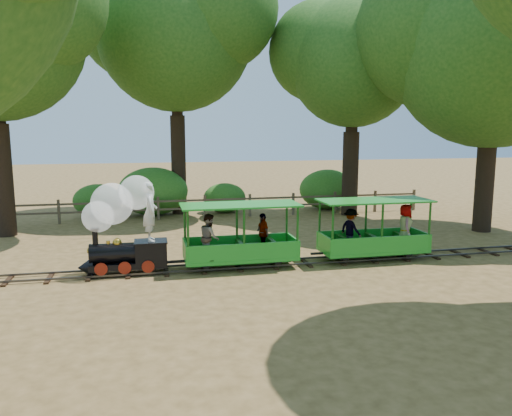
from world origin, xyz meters
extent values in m
plane|color=#A57D47|center=(0.00, 0.00, 0.00)|extent=(90.00, 90.00, 0.00)
cube|color=#3F3D3A|center=(0.00, -0.30, 0.08)|extent=(22.00, 0.05, 0.05)
cube|color=#3F3D3A|center=(0.00, 0.30, 0.08)|extent=(22.00, 0.05, 0.05)
cube|color=#382314|center=(0.00, 0.00, 0.03)|extent=(0.12, 1.00, 0.05)
cube|color=#382314|center=(-5.00, 0.00, 0.03)|extent=(0.12, 1.00, 0.05)
cube|color=#382314|center=(5.00, 0.00, 0.03)|extent=(0.12, 1.00, 0.05)
cube|color=black|center=(-3.98, 0.00, 0.27)|extent=(2.02, 0.64, 0.17)
cylinder|color=black|center=(-4.31, 0.00, 0.61)|extent=(1.29, 0.51, 0.51)
cylinder|color=black|center=(-4.81, 0.00, 1.06)|extent=(0.15, 0.15, 0.40)
sphere|color=gold|center=(-4.26, 0.00, 0.88)|extent=(0.24, 0.24, 0.24)
cylinder|color=gold|center=(-4.49, 0.00, 0.90)|extent=(0.09, 0.09, 0.09)
cube|color=black|center=(-3.39, 0.00, 0.60)|extent=(0.83, 0.64, 0.51)
cube|color=black|center=(-3.39, 0.00, 0.87)|extent=(0.87, 0.70, 0.04)
cone|color=black|center=(-5.09, 0.00, 0.25)|extent=(0.41, 0.59, 0.59)
cylinder|color=gold|center=(-4.98, 0.00, 0.70)|extent=(0.09, 0.13, 0.13)
cylinder|color=maroon|center=(-4.67, -0.33, 0.27)|extent=(0.33, 0.06, 0.33)
cylinder|color=maroon|center=(-4.67, 0.33, 0.27)|extent=(0.33, 0.06, 0.33)
cylinder|color=maroon|center=(-4.08, -0.33, 0.27)|extent=(0.33, 0.06, 0.33)
cylinder|color=maroon|center=(-4.08, 0.33, 0.27)|extent=(0.33, 0.06, 0.33)
cylinder|color=maroon|center=(-3.48, -0.33, 0.27)|extent=(0.33, 0.06, 0.33)
cylinder|color=maroon|center=(-3.48, 0.33, 0.27)|extent=(0.33, 0.06, 0.33)
sphere|color=white|center=(-4.72, 0.05, 1.59)|extent=(0.83, 0.83, 0.83)
sphere|color=white|center=(-4.35, 0.10, 1.91)|extent=(1.10, 1.10, 1.10)
sphere|color=white|center=(-3.71, 0.15, 2.19)|extent=(0.92, 0.92, 0.92)
imported|color=silver|center=(-3.38, -0.02, 1.69)|extent=(0.41, 0.60, 1.59)
cube|color=green|center=(-0.93, 0.00, 0.30)|extent=(3.14, 1.20, 0.09)
cube|color=#155312|center=(-0.93, 0.00, 0.19)|extent=(2.83, 0.46, 0.13)
cube|color=green|center=(-0.93, -0.56, 0.58)|extent=(3.14, 0.06, 0.46)
cube|color=green|center=(-0.93, 0.56, 0.58)|extent=(3.14, 0.06, 0.46)
cube|color=green|center=(-0.93, 0.00, 1.78)|extent=(3.28, 1.34, 0.05)
cylinder|color=#155312|center=(-2.43, -0.55, 1.04)|extent=(0.06, 0.06, 1.48)
cylinder|color=#155312|center=(-2.43, 0.55, 1.04)|extent=(0.06, 0.06, 1.48)
cylinder|color=#155312|center=(0.56, -0.55, 1.04)|extent=(0.06, 0.06, 1.48)
cylinder|color=#155312|center=(0.56, 0.55, 1.04)|extent=(0.06, 0.06, 1.48)
cube|color=#155312|center=(-1.87, 0.00, 0.53)|extent=(0.11, 1.02, 0.37)
cube|color=#155312|center=(-0.93, 0.00, 0.53)|extent=(0.11, 1.02, 0.37)
cube|color=#155312|center=(0.01, 0.00, 0.53)|extent=(0.11, 1.02, 0.37)
cylinder|color=black|center=(-1.94, -0.31, 0.23)|extent=(0.26, 0.06, 0.26)
cylinder|color=black|center=(-1.94, 0.31, 0.23)|extent=(0.26, 0.06, 0.26)
cylinder|color=black|center=(0.07, -0.31, 0.23)|extent=(0.26, 0.06, 0.26)
cylinder|color=black|center=(0.07, 0.31, 0.23)|extent=(0.26, 0.06, 0.26)
imported|color=gray|center=(-1.84, -0.30, 0.98)|extent=(0.52, 0.65, 1.27)
imported|color=gray|center=(-0.24, 0.23, 0.92)|extent=(0.40, 0.71, 1.14)
cube|color=green|center=(3.09, 0.00, 0.30)|extent=(3.14, 1.20, 0.09)
cube|color=#155312|center=(3.09, 0.00, 0.19)|extent=(2.83, 0.46, 0.13)
cube|color=green|center=(3.09, -0.56, 0.58)|extent=(3.14, 0.06, 0.46)
cube|color=green|center=(3.09, 0.56, 0.58)|extent=(3.14, 0.06, 0.46)
cube|color=green|center=(3.09, 0.00, 1.78)|extent=(3.28, 1.34, 0.05)
cylinder|color=#155312|center=(1.59, -0.55, 1.04)|extent=(0.06, 0.06, 1.48)
cylinder|color=#155312|center=(1.59, 0.55, 1.04)|extent=(0.06, 0.06, 1.48)
cylinder|color=#155312|center=(4.58, -0.55, 1.04)|extent=(0.06, 0.06, 1.48)
cylinder|color=#155312|center=(4.58, 0.55, 1.04)|extent=(0.06, 0.06, 1.48)
cube|color=#155312|center=(2.14, 0.00, 0.53)|extent=(0.11, 1.02, 0.37)
cube|color=#155312|center=(3.09, 0.00, 0.53)|extent=(0.11, 1.02, 0.37)
cube|color=#155312|center=(4.03, 0.00, 0.53)|extent=(0.11, 1.02, 0.37)
cylinder|color=black|center=(2.08, -0.31, 0.23)|extent=(0.26, 0.06, 0.26)
cylinder|color=black|center=(2.08, 0.31, 0.23)|extent=(0.26, 0.06, 0.26)
cylinder|color=black|center=(4.09, -0.31, 0.23)|extent=(0.26, 0.06, 0.26)
cylinder|color=black|center=(4.09, 0.31, 0.23)|extent=(0.26, 0.06, 0.26)
imported|color=gray|center=(2.43, 0.14, 0.94)|extent=(0.69, 0.87, 1.18)
imported|color=gray|center=(3.98, -0.23, 1.01)|extent=(0.61, 0.75, 1.32)
cylinder|color=#2D2116|center=(-8.50, 6.00, 2.02)|extent=(0.70, 0.70, 4.04)
cylinder|color=#2D2116|center=(-2.00, 9.50, 2.22)|extent=(0.66, 0.66, 4.45)
cylinder|color=#2D2116|center=(-2.00, 9.50, 5.72)|extent=(0.50, 0.50, 2.54)
sphere|color=#1F4F18|center=(-2.00, 9.50, 8.02)|extent=(6.87, 6.87, 6.87)
sphere|color=#1F4F18|center=(-0.28, 8.47, 8.88)|extent=(5.15, 5.15, 5.15)
sphere|color=#1F4F18|center=(-3.55, 10.70, 8.71)|extent=(5.50, 5.50, 5.50)
cylinder|color=#2D2116|center=(5.50, 7.50, 1.86)|extent=(0.72, 0.72, 3.72)
cylinder|color=#2D2116|center=(5.50, 7.50, 4.79)|extent=(0.54, 0.54, 2.13)
sphere|color=#1F4F18|center=(5.50, 7.50, 6.69)|extent=(5.57, 5.57, 5.57)
sphere|color=#1F4F18|center=(6.89, 6.66, 7.38)|extent=(4.18, 4.18, 4.18)
sphere|color=#1F4F18|center=(4.25, 8.48, 7.24)|extent=(4.46, 4.46, 4.46)
cylinder|color=#2D2116|center=(9.00, 3.00, 1.82)|extent=(0.68, 0.68, 3.63)
cylinder|color=#2D2116|center=(9.00, 3.00, 4.67)|extent=(0.51, 0.51, 2.08)
sphere|color=#1F4F18|center=(9.00, 3.00, 6.81)|extent=(7.35, 7.35, 7.35)
sphere|color=#1F4F18|center=(7.35, 4.29, 7.55)|extent=(5.88, 5.88, 5.88)
cube|color=brown|center=(-9.00, 8.00, 0.50)|extent=(0.10, 0.10, 1.00)
cube|color=brown|center=(-7.00, 8.00, 0.50)|extent=(0.10, 0.10, 1.00)
cube|color=brown|center=(-5.00, 8.00, 0.50)|extent=(0.10, 0.10, 1.00)
cube|color=brown|center=(-3.00, 8.00, 0.50)|extent=(0.10, 0.10, 1.00)
cube|color=brown|center=(-1.00, 8.00, 0.50)|extent=(0.10, 0.10, 1.00)
cube|color=brown|center=(1.00, 8.00, 0.50)|extent=(0.10, 0.10, 1.00)
cube|color=brown|center=(3.00, 8.00, 0.50)|extent=(0.10, 0.10, 1.00)
cube|color=brown|center=(5.00, 8.00, 0.50)|extent=(0.10, 0.10, 1.00)
cube|color=brown|center=(7.00, 8.00, 0.50)|extent=(0.10, 0.10, 1.00)
cube|color=brown|center=(9.00, 8.00, 0.50)|extent=(0.10, 0.10, 1.00)
cube|color=brown|center=(0.00, 8.00, 0.80)|extent=(18.00, 0.06, 0.08)
cube|color=brown|center=(0.00, 8.00, 0.45)|extent=(18.00, 0.06, 0.08)
ellipsoid|color=#2D6B1E|center=(-5.58, 9.30, 0.73)|extent=(2.11, 1.62, 1.46)
ellipsoid|color=#2D6B1E|center=(-3.17, 9.30, 1.08)|extent=(3.11, 2.40, 2.16)
ellipsoid|color=#2D6B1E|center=(0.07, 9.30, 0.69)|extent=(1.98, 1.52, 1.37)
ellipsoid|color=#2D6B1E|center=(5.12, 9.30, 0.96)|extent=(2.77, 2.13, 1.92)
camera|label=1|loc=(-3.43, -13.39, 3.87)|focal=35.00mm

